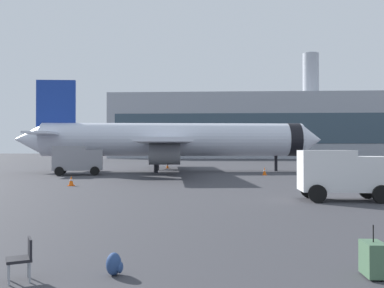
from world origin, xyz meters
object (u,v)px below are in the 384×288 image
object	(u,v)px
airplane_at_gate	(172,140)
rolling_suitcase	(373,259)
safety_cone_far	(167,166)
safety_cone_near	(265,171)
safety_cone_mid	(71,181)
service_truck	(77,159)
gate_chair	(23,256)
traveller_backpack	(114,264)
cargo_van	(342,172)

from	to	relation	value
airplane_at_gate	rolling_suitcase	size ratio (longest dim) A/B	32.52
airplane_at_gate	safety_cone_far	bearing A→B (deg)	100.39
safety_cone_near	safety_cone_mid	world-z (taller)	safety_cone_near
service_truck	rolling_suitcase	xyz separation A→B (m)	(16.99, -32.38, -1.22)
safety_cone_mid	gate_chair	size ratio (longest dim) A/B	0.86
service_truck	rolling_suitcase	size ratio (longest dim) A/B	4.72
safety_cone_near	airplane_at_gate	bearing A→B (deg)	147.80
rolling_suitcase	traveller_backpack	bearing A→B (deg)	-178.72
safety_cone_far	gate_chair	distance (m)	47.02
safety_cone_near	gate_chair	xyz separation A→B (m)	(-9.00, -33.71, 0.10)
cargo_van	gate_chair	world-z (taller)	cargo_van
airplane_at_gate	safety_cone_near	distance (m)	12.17
service_truck	cargo_van	distance (m)	28.05
safety_cone_mid	safety_cone_far	distance (m)	26.19
safety_cone_near	safety_cone_mid	size ratio (longest dim) A/B	1.11
safety_cone_mid	rolling_suitcase	bearing A→B (deg)	-56.61
traveller_backpack	cargo_van	bearing A→B (deg)	56.32
airplane_at_gate	service_truck	world-z (taller)	airplane_at_gate
cargo_van	gate_chair	xyz separation A→B (m)	(-10.53, -13.58, -0.95)
service_truck	traveller_backpack	distance (m)	34.51
airplane_at_gate	safety_cone_mid	size ratio (longest dim) A/B	48.53
rolling_suitcase	gate_chair	distance (m)	7.26
safety_cone_near	safety_cone_far	size ratio (longest dim) A/B	1.04
airplane_at_gate	gate_chair	world-z (taller)	airplane_at_gate
airplane_at_gate	safety_cone_mid	xyz separation A→B (m)	(-5.36, -18.86, -3.29)
safety_cone_far	rolling_suitcase	world-z (taller)	rolling_suitcase
safety_cone_far	airplane_at_gate	bearing A→B (deg)	-79.61
service_truck	safety_cone_mid	bearing A→B (deg)	-73.69
safety_cone_mid	traveller_backpack	world-z (taller)	safety_cone_mid
safety_cone_near	rolling_suitcase	distance (m)	33.18
service_truck	safety_cone_far	world-z (taller)	service_truck
cargo_van	traveller_backpack	size ratio (longest dim) A/B	9.29
safety_cone_far	cargo_van	bearing A→B (deg)	-69.13
cargo_van	safety_cone_far	xyz separation A→B (m)	(-12.73, 33.39, -1.06)
airplane_at_gate	safety_cone_near	size ratio (longest dim) A/B	43.89
airplane_at_gate	rolling_suitcase	bearing A→B (deg)	-78.29
service_truck	safety_cone_near	size ratio (longest dim) A/B	6.36
safety_cone_far	traveller_backpack	bearing A→B (deg)	-85.10
rolling_suitcase	traveller_backpack	distance (m)	5.46
service_truck	airplane_at_gate	bearing A→B (deg)	38.40
service_truck	safety_cone_mid	world-z (taller)	service_truck
safety_cone_mid	service_truck	bearing A→B (deg)	106.31
rolling_suitcase	safety_cone_far	bearing A→B (deg)	101.51
traveller_backpack	safety_cone_mid	bearing A→B (deg)	111.35
cargo_van	safety_cone_near	xyz separation A→B (m)	(-1.53, 20.14, -1.05)
cargo_van	service_truck	bearing A→B (deg)	136.30
service_truck	gate_chair	bearing A→B (deg)	-73.51
rolling_suitcase	service_truck	bearing A→B (deg)	117.69
cargo_van	safety_cone_far	distance (m)	35.75
gate_chair	safety_cone_near	bearing A→B (deg)	75.05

